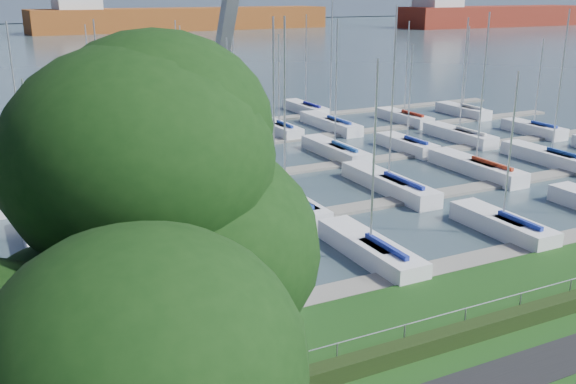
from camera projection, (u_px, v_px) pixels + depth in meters
water at (1, 28)px, 247.26m from camera, size 800.00×540.00×0.20m
hedge at (431, 343)px, 24.77m from camera, size 80.00×0.70×0.70m
fence at (426, 319)px, 24.86m from camera, size 80.00×0.04×0.04m
docks at (204, 183)px, 47.47m from camera, size 90.00×41.60×0.25m
tree at (111, 274)px, 11.62m from camera, size 9.85×9.04×13.06m
crane at (232, 103)px, 47.91m from camera, size 4.70×13.36×22.35m
cargo_ship_mid at (174, 20)px, 230.35m from camera, size 109.50×23.36×21.50m
cargo_ship_east at (487, 16)px, 255.48m from camera, size 84.35×18.49×21.50m
sailboat_fleet at (148, 103)px, 47.70m from camera, size 74.89×49.61×13.17m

